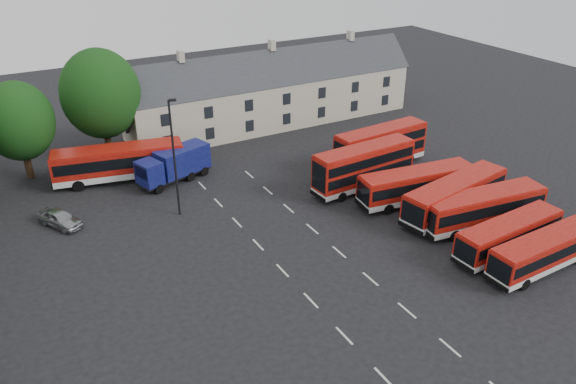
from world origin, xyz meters
name	(u,v)px	position (x,y,z in m)	size (l,w,h in m)	color
ground	(296,285)	(0.00, 0.00, 0.00)	(140.00, 140.00, 0.00)	black
lane_markings	(312,261)	(2.50, 2.00, 0.01)	(5.15, 33.80, 0.01)	beige
terrace_houses	(272,92)	(14.00, 30.00, 3.86)	(35.70, 7.13, 10.06)	beige
bus_row_a	(545,250)	(16.69, -7.11, 1.66)	(9.85, 2.53, 2.77)	silver
bus_row_b	(509,234)	(16.23, -4.24, 1.66)	(9.85, 2.78, 2.76)	silver
bus_row_c	(483,206)	(17.48, -0.39, 1.86)	(11.15, 3.81, 3.09)	silver
bus_row_d	(455,194)	(16.95, 2.25, 1.91)	(11.49, 4.45, 3.17)	silver
bus_row_e	(417,183)	(15.61, 5.60, 1.84)	(11.06, 3.83, 3.06)	silver
bus_dd_south	(364,165)	(13.03, 10.07, 2.39)	(10.37, 2.95, 4.20)	silver
bus_dd_north	(381,145)	(17.35, 13.16, 2.39)	(10.39, 3.05, 4.20)	silver
bus_north	(119,161)	(-6.40, 22.95, 2.06)	(12.45, 5.20, 3.43)	silver
box_truck	(175,164)	(-1.79, 20.18, 1.79)	(7.64, 4.35, 3.19)	black
silver_car	(60,218)	(-13.03, 16.67, 0.71)	(1.68, 4.18, 1.43)	#A2A4A9
lamppost	(174,156)	(-3.71, 13.69, 5.53)	(0.71, 0.46, 10.35)	black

